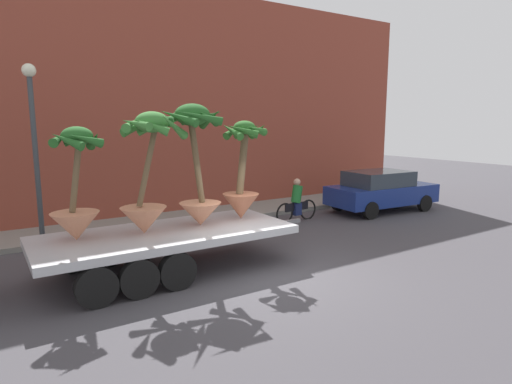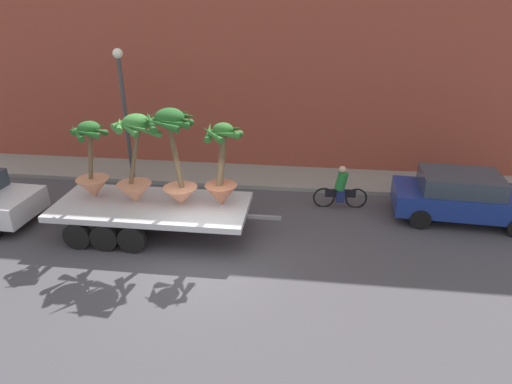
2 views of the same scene
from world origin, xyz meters
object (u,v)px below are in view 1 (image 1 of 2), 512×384
Objects in this scene: street_lamp at (34,130)px; potted_palm_middle at (242,180)px; cyclist at (297,202)px; flatbed_trailer at (157,241)px; potted_palm_extra at (76,197)px; potted_palm_front at (196,164)px; parked_car at (381,190)px; potted_palm_rear at (147,177)px.

potted_palm_middle is at bearing -40.67° from street_lamp.
potted_palm_middle is at bearing -147.38° from cyclist.
flatbed_trailer is 1.99m from potted_palm_extra.
street_lamp is at bearing 169.97° from cyclist.
potted_palm_front is at bearing -4.26° from potted_palm_extra.
potted_palm_middle is at bearing -165.70° from parked_car.
potted_palm_extra reaches higher than flatbed_trailer.
potted_palm_extra is 1.30× the size of cyclist.
parked_car is at bearing 11.87° from flatbed_trailer.
potted_palm_rear is at bearing 148.12° from flatbed_trailer.
potted_palm_middle is 4.48m from cyclist.
potted_palm_rear is 6.76m from cyclist.
street_lamp is (-1.93, 3.88, 2.46)m from flatbed_trailer.
potted_palm_front is 5.76m from cyclist.
potted_palm_extra is at bearing 172.30° from potted_palm_rear.
potted_palm_rear is at bearing -168.73° from parked_car.
potted_palm_rear is (-0.13, 0.08, 1.47)m from flatbed_trailer.
parked_car is 0.92× the size of street_lamp.
potted_palm_rear is 4.32m from street_lamp.
potted_palm_front is at bearing -51.67° from street_lamp.
potted_palm_front reaches higher than potted_palm_rear.
parked_car is (3.81, -0.42, 0.16)m from cyclist.
potted_palm_middle reaches higher than parked_car.
potted_palm_rear is at bearing 179.99° from potted_palm_front.
potted_palm_extra is (-1.60, 0.28, 1.15)m from flatbed_trailer.
potted_palm_rear reaches higher than potted_palm_middle.
cyclist is (6.12, 2.40, -1.57)m from potted_palm_rear.
flatbed_trailer is 6.49m from cyclist.
potted_palm_front is 2.74m from potted_palm_extra.
potted_palm_rear is at bearing -158.62° from cyclist.
potted_palm_rear is 1.08× the size of potted_palm_middle.
cyclist is at bearing 16.14° from potted_palm_extra.
cyclist is (4.92, 2.40, -1.81)m from potted_palm_front.
flatbed_trailer is 2.35× the size of potted_palm_front.
potted_palm_extra is (-3.99, 0.11, -0.07)m from potted_palm_middle.
flatbed_trailer is 2.69m from potted_palm_middle.
potted_palm_rear reaches higher than flatbed_trailer.
flatbed_trailer is 1.41× the size of street_lamp.
potted_palm_middle is 1.05× the size of potted_palm_extra.
cyclist is at bearing 173.75° from parked_car.
street_lamp is (-3.00, 3.80, 0.75)m from potted_palm_front.
flatbed_trailer is 2.51× the size of potted_palm_rear.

